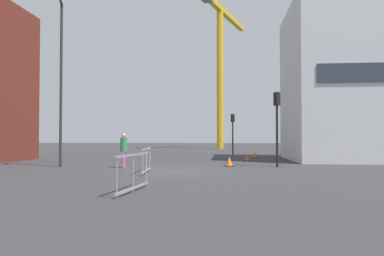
{
  "coord_description": "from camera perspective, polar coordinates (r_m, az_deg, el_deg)",
  "views": [
    {
      "loc": [
        2.22,
        -16.44,
        1.55
      ],
      "look_at": [
        0.0,
        7.32,
        2.16
      ],
      "focal_mm": 33.89,
      "sensor_mm": 36.0,
      "label": 1
    }
  ],
  "objects": [
    {
      "name": "traffic_cone_on_verge",
      "position": [
        23.91,
        8.66,
        -4.65
      ],
      "size": [
        0.47,
        0.47,
        0.48
      ],
      "color": "black",
      "rests_on": "ground"
    },
    {
      "name": "traffic_cone_orange",
      "position": [
        27.66,
        9.77,
        -4.2
      ],
      "size": [
        0.48,
        0.48,
        0.48
      ],
      "color": "black",
      "rests_on": "ground"
    },
    {
      "name": "construction_crane",
      "position": [
        50.69,
        4.55,
        11.81
      ],
      "size": [
        6.23,
        15.38,
        19.65
      ],
      "color": "gold",
      "rests_on": "ground"
    },
    {
      "name": "traffic_cone_striped",
      "position": [
        19.6,
        5.9,
        -5.31
      ],
      "size": [
        0.51,
        0.51,
        0.51
      ],
      "color": "black",
      "rests_on": "ground"
    },
    {
      "name": "office_block",
      "position": [
        27.5,
        26.4,
        6.39
      ],
      "size": [
        10.95,
        8.29,
        10.48
      ],
      "color": "silver",
      "rests_on": "ground"
    },
    {
      "name": "safety_barrier_left_run",
      "position": [
        10.5,
        -9.28,
        -6.85
      ],
      "size": [
        0.34,
        2.49,
        1.08
      ],
      "color": "gray",
      "rests_on": "ground"
    },
    {
      "name": "ground",
      "position": [
        16.66,
        -2.36,
        -6.81
      ],
      "size": [
        160.0,
        160.0,
        0.0
      ],
      "primitive_type": "plane",
      "color": "#333335"
    },
    {
      "name": "pedestrian_walking",
      "position": [
        18.64,
        -10.7,
        -3.07
      ],
      "size": [
        0.34,
        0.34,
        1.75
      ],
      "color": "#D14C8C",
      "rests_on": "ground"
    },
    {
      "name": "safety_barrier_right_run",
      "position": [
        15.91,
        -7.18,
        -5.01
      ],
      "size": [
        0.28,
        2.58,
        1.08
      ],
      "color": "#9EA0A5",
      "rests_on": "ground"
    },
    {
      "name": "traffic_light_near",
      "position": [
        19.47,
        13.21,
        1.75
      ],
      "size": [
        0.36,
        0.38,
        3.91
      ],
      "color": "black",
      "rests_on": "ground"
    },
    {
      "name": "streetlamp_tall",
      "position": [
        20.33,
        -19.95,
        8.32
      ],
      "size": [
        0.75,
        1.49,
        8.66
      ],
      "color": "#2D2D30",
      "rests_on": "ground"
    },
    {
      "name": "traffic_light_median",
      "position": [
        32.09,
        6.42,
        0.12
      ],
      "size": [
        0.35,
        0.39,
        3.59
      ],
      "color": "black",
      "rests_on": "ground"
    }
  ]
}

